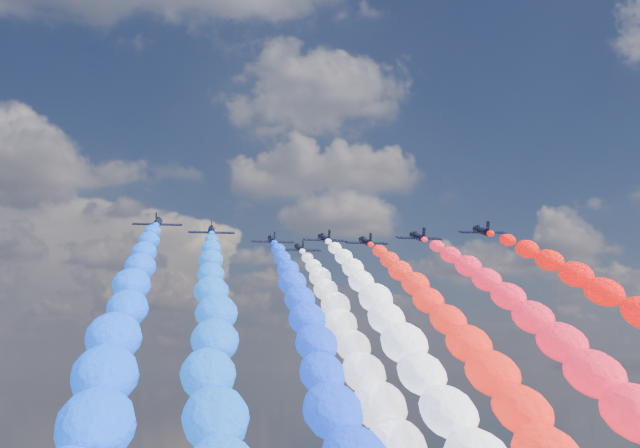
{
  "coord_description": "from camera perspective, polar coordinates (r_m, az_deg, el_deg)",
  "views": [
    {
      "loc": [
        -21.1,
        -142.4,
        85.52
      ],
      "look_at": [
        0.0,
        4.0,
        111.63
      ],
      "focal_mm": 45.58,
      "sensor_mm": 36.0,
      "label": 1
    }
  ],
  "objects": [
    {
      "name": "jet_1",
      "position": [
        146.97,
        -7.63,
        -0.48
      ],
      "size": [
        8.3,
        11.34,
        5.24
      ],
      "primitive_type": null,
      "rotation": [
        0.26,
        0.0,
        -0.01
      ],
      "color": "black"
    },
    {
      "name": "jet_3",
      "position": [
        154.48,
        0.33,
        -1.03
      ],
      "size": [
        8.99,
        11.83,
        5.24
      ],
      "primitive_type": null,
      "rotation": [
        0.26,
        0.0,
        0.07
      ],
      "color": "black"
    },
    {
      "name": "jet_7",
      "position": [
        148.41,
        11.27,
        -0.47
      ],
      "size": [
        8.85,
        11.73,
        5.24
      ],
      "primitive_type": null,
      "rotation": [
        0.26,
        0.0,
        -0.06
      ],
      "color": "black"
    },
    {
      "name": "trail_0",
      "position": [
        82.38,
        -13.9,
        -8.33
      ],
      "size": [
        6.4,
        109.02,
        48.15
      ],
      "primitive_type": null,
      "color": "#0C49FF"
    },
    {
      "name": "trail_6",
      "position": [
        98.58,
        15.66,
        -8.48
      ],
      "size": [
        6.4,
        109.02,
        48.15
      ],
      "primitive_type": null,
      "color": "#FB1937"
    },
    {
      "name": "jet_6",
      "position": [
        153.26,
        6.88,
        -0.89
      ],
      "size": [
        8.5,
        11.49,
        5.24
      ],
      "primitive_type": null,
      "rotation": [
        0.26,
        0.0,
        0.02
      ],
      "color": "black"
    },
    {
      "name": "trail_5",
      "position": [
        102.46,
        9.61,
        -8.75
      ],
      "size": [
        6.4,
        109.02,
        48.15
      ],
      "primitive_type": null,
      "color": "red"
    },
    {
      "name": "trail_1",
      "position": [
        89.18,
        -7.52,
        -8.64
      ],
      "size": [
        6.4,
        109.02,
        48.15
      ],
      "primitive_type": null,
      "color": "blue"
    },
    {
      "name": "jet_4",
      "position": [
        167.24,
        -1.43,
        -1.72
      ],
      "size": [
        8.68,
        11.62,
        5.24
      ],
      "primitive_type": null,
      "rotation": [
        0.26,
        0.0,
        0.04
      ],
      "color": "black"
    },
    {
      "name": "trail_2",
      "position": [
        99.18,
        -0.71,
        -8.85
      ],
      "size": [
        6.4,
        109.02,
        48.15
      ],
      "primitive_type": null,
      "color": "#1038EE"
    },
    {
      "name": "trail_3",
      "position": [
        97.76,
        5.26,
        -8.79
      ],
      "size": [
        6.4,
        109.02,
        48.15
      ],
      "primitive_type": null,
      "color": "white"
    },
    {
      "name": "jet_5",
      "position": [
        158.39,
        3.23,
        -1.24
      ],
      "size": [
        8.6,
        11.56,
        5.24
      ],
      "primitive_type": null,
      "rotation": [
        0.26,
        0.0,
        0.03
      ],
      "color": "black"
    },
    {
      "name": "trail_4",
      "position": [
        110.27,
        1.99,
        -8.96
      ],
      "size": [
        6.4,
        109.02,
        48.15
      ],
      "primitive_type": null,
      "color": "white"
    },
    {
      "name": "jet_2",
      "position": [
        156.55,
        -3.36,
        -1.13
      ],
      "size": [
        8.41,
        11.42,
        5.24
      ],
      "primitive_type": null,
      "rotation": [
        0.26,
        0.0,
        0.02
      ],
      "color": "black"
    },
    {
      "name": "jet_0",
      "position": [
        140.12,
        -11.34,
        0.09
      ],
      "size": [
        8.29,
        11.33,
        5.24
      ],
      "primitive_type": null,
      "rotation": [
        0.26,
        0.0,
        -0.0
      ],
      "color": "black"
    }
  ]
}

